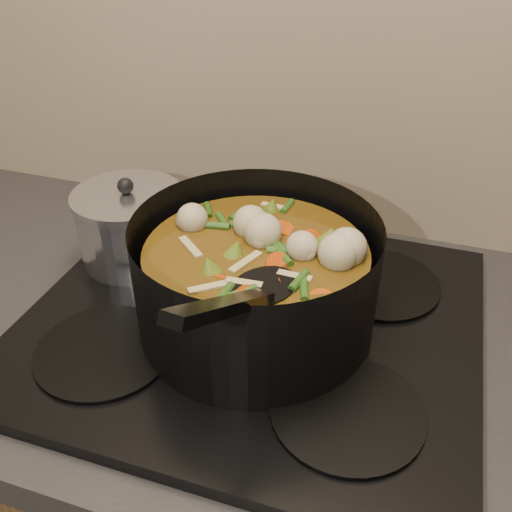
% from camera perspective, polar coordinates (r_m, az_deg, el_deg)
% --- Properties ---
extents(counter, '(2.64, 0.64, 0.91)m').
position_cam_1_polar(counter, '(1.17, -0.28, -24.02)').
color(counter, brown).
rests_on(counter, ground).
extents(stovetop, '(0.62, 0.54, 0.03)m').
position_cam_1_polar(stovetop, '(0.81, -0.38, -6.50)').
color(stovetop, black).
rests_on(stovetop, counter).
extents(stockpot, '(0.40, 0.48, 0.24)m').
position_cam_1_polar(stockpot, '(0.75, 0.02, -2.40)').
color(stockpot, black).
rests_on(stockpot, stovetop).
extents(saucepan, '(0.17, 0.17, 0.14)m').
position_cam_1_polar(saucepan, '(0.92, -12.40, 3.01)').
color(saucepan, silver).
rests_on(saucepan, stovetop).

